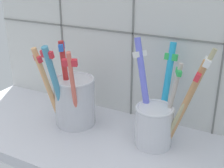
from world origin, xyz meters
TOP-DOWN VIEW (x-y plane):
  - counter_slab at (0.00, 0.00)cm, footprint 64.00×22.00cm
  - tile_wall_back at (-0.00, 12.00)cm, footprint 64.00×2.20cm
  - toothbrush_cup_left at (-7.92, 2.53)cm, footprint 8.98×10.43cm
  - toothbrush_cup_right at (8.14, 3.25)cm, footprint 13.70×9.61cm

SIDE VIEW (x-z plane):
  - counter_slab at x=0.00cm, z-range 0.00..2.00cm
  - toothbrush_cup_right at x=8.14cm, z-range -1.95..15.63cm
  - toothbrush_cup_left at x=-7.92cm, z-range -1.10..15.32cm
  - tile_wall_back at x=0.00cm, z-range 0.00..45.00cm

